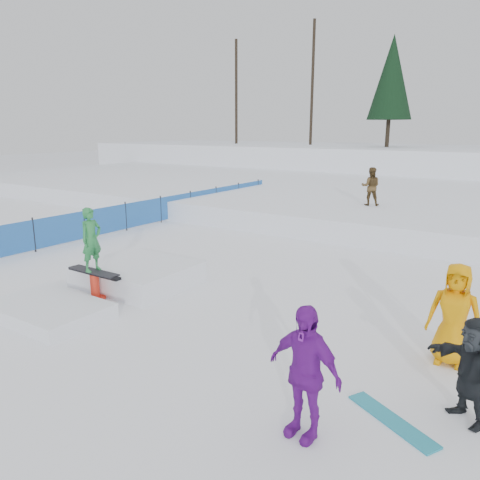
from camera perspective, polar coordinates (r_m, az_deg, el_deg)
The scene contains 10 objects.
ground at distance 10.64m, azimuth -8.33°, elevation -7.52°, with size 120.00×120.00×0.00m, color white.
snow_berm at distance 38.00m, azimuth 23.81°, elevation 8.45°, with size 60.00×14.00×2.40m, color white.
snow_midrise at distance 24.50m, azimuth 17.59°, elevation 4.91°, with size 50.00×18.00×0.80m, color white.
safety_fence at distance 19.48m, azimuth -9.64°, elevation 3.72°, with size 0.05×16.00×1.10m.
walker_olive at distance 19.23m, azimuth 15.64°, elevation 6.31°, with size 0.73×0.57×1.50m, color #4C371B.
spectator_purple at distance 6.01m, azimuth 7.83°, elevation -15.63°, with size 1.02×0.43×1.75m, color #79179F.
spectator_yellow at distance 8.40m, azimuth 24.67°, elevation -8.25°, with size 0.83×0.54×1.71m, color orange.
spectator_dark at distance 6.99m, azimuth 26.46°, elevation -14.03°, with size 1.34×0.43×1.45m, color black.
loose_board_teal at distance 6.94m, azimuth 18.02°, elevation -20.19°, with size 1.40×0.28×0.03m, color teal.
jib_rail_feature at distance 11.42m, azimuth -15.02°, elevation -4.76°, with size 2.60×4.40×2.11m.
Camera 1 is at (6.74, -7.31, 3.79)m, focal length 35.00 mm.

